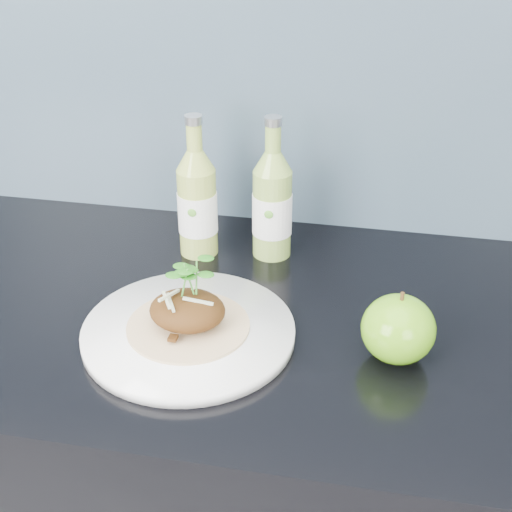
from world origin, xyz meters
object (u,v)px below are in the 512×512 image
(cider_bottle_right, at_px, (272,205))
(dinner_plate, at_px, (189,332))
(green_apple, at_px, (398,329))
(cider_bottle_left, at_px, (197,203))

(cider_bottle_right, bearing_deg, dinner_plate, -112.52)
(green_apple, height_order, cider_bottle_right, cider_bottle_right)
(green_apple, height_order, cider_bottle_left, cider_bottle_left)
(cider_bottle_left, xyz_separation_m, cider_bottle_right, (0.12, 0.02, 0.00))
(green_apple, relative_size, cider_bottle_right, 0.54)
(dinner_plate, height_order, green_apple, green_apple)
(dinner_plate, relative_size, cider_bottle_left, 1.48)
(green_apple, xyz_separation_m, cider_bottle_left, (-0.32, 0.22, 0.04))
(cider_bottle_left, bearing_deg, cider_bottle_right, 24.39)
(dinner_plate, xyz_separation_m, cider_bottle_left, (-0.05, 0.23, 0.08))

